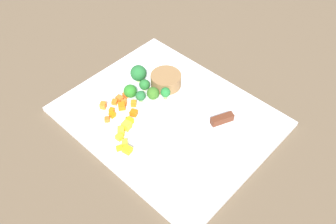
{
  "coord_description": "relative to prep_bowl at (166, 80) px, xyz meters",
  "views": [
    {
      "loc": [
        -0.41,
        0.43,
        0.67
      ],
      "look_at": [
        0.0,
        0.0,
        0.02
      ],
      "focal_mm": 38.98,
      "sensor_mm": 36.0,
      "label": 1
    }
  ],
  "objects": [
    {
      "name": "pepper_dice_1",
      "position": [
        -0.07,
        0.21,
        -0.01
      ],
      "size": [
        0.02,
        0.02,
        0.01
      ],
      "primitive_type": "cube",
      "rotation": [
        0.0,
        0.0,
        2.48
      ],
      "color": "yellow",
      "rests_on": "cutting_board"
    },
    {
      "name": "cutting_board",
      "position": [
        -0.08,
        0.07,
        -0.02
      ],
      "size": [
        0.49,
        0.39,
        0.01
      ],
      "primitive_type": "cube",
      "color": "white",
      "rests_on": "ground_plane"
    },
    {
      "name": "carrot_dice_5",
      "position": [
        0.06,
        0.17,
        -0.01
      ],
      "size": [
        0.02,
        0.02,
        0.02
      ],
      "primitive_type": "cube",
      "rotation": [
        0.0,
        0.0,
        0.55
      ],
      "color": "orange",
      "rests_on": "cutting_board"
    },
    {
      "name": "pepper_dice_2",
      "position": [
        -0.07,
        0.23,
        -0.01
      ],
      "size": [
        0.02,
        0.02,
        0.01
      ],
      "primitive_type": "cube",
      "rotation": [
        0.0,
        0.0,
        1.09
      ],
      "color": "yellow",
      "rests_on": "cutting_board"
    },
    {
      "name": "carrot_dice_3",
      "position": [
        0.01,
        0.11,
        -0.01
      ],
      "size": [
        0.02,
        0.02,
        0.01
      ],
      "primitive_type": "cube",
      "rotation": [
        0.0,
        0.0,
        0.73
      ],
      "color": "orange",
      "rests_on": "cutting_board"
    },
    {
      "name": "carrot_dice_2",
      "position": [
        -0.02,
        0.13,
        -0.01
      ],
      "size": [
        0.02,
        0.02,
        0.01
      ],
      "primitive_type": "cube",
      "rotation": [
        0.0,
        0.0,
        1.95
      ],
      "color": "orange",
      "rests_on": "cutting_board"
    },
    {
      "name": "pepper_dice_3",
      "position": [
        -0.09,
        0.22,
        -0.01
      ],
      "size": [
        0.02,
        0.02,
        0.02
      ],
      "primitive_type": "cube",
      "rotation": [
        0.0,
        0.0,
        1.76
      ],
      "color": "yellow",
      "rests_on": "cutting_board"
    },
    {
      "name": "broccoli_floret_1",
      "position": [
        -0.01,
        0.06,
        0.0
      ],
      "size": [
        0.03,
        0.03,
        0.04
      ],
      "color": "#90AE68",
      "rests_on": "cutting_board"
    },
    {
      "name": "prep_bowl",
      "position": [
        0.0,
        0.0,
        0.0
      ],
      "size": [
        0.08,
        0.08,
        0.03
      ],
      "primitive_type": "cylinder",
      "color": "olive",
      "rests_on": "cutting_board"
    },
    {
      "name": "pepper_dice_6",
      "position": [
        -0.04,
        0.19,
        -0.01
      ],
      "size": [
        0.02,
        0.02,
        0.02
      ],
      "primitive_type": "cube",
      "rotation": [
        0.0,
        0.0,
        0.85
      ],
      "color": "yellow",
      "rests_on": "cutting_board"
    },
    {
      "name": "broccoli_floret_5",
      "position": [
        0.0,
        0.09,
        0.0
      ],
      "size": [
        0.03,
        0.03,
        0.03
      ],
      "color": "#87C365",
      "rests_on": "cutting_board"
    },
    {
      "name": "broccoli_floret_3",
      "position": [
        -0.03,
        0.04,
        0.0
      ],
      "size": [
        0.03,
        0.03,
        0.03
      ],
      "color": "#8EAB5C",
      "rests_on": "cutting_board"
    },
    {
      "name": "broccoli_floret_2",
      "position": [
        0.04,
        0.09,
        0.0
      ],
      "size": [
        0.03,
        0.03,
        0.03
      ],
      "color": "#8BB76C",
      "rests_on": "cutting_board"
    },
    {
      "name": "pepper_dice_4",
      "position": [
        -0.03,
        0.16,
        -0.01
      ],
      "size": [
        0.02,
        0.02,
        0.01
      ],
      "primitive_type": "cube",
      "rotation": [
        0.0,
        0.0,
        1.66
      ],
      "color": "yellow",
      "rests_on": "cutting_board"
    },
    {
      "name": "pepper_dice_0",
      "position": [
        -0.05,
        0.2,
        -0.01
      ],
      "size": [
        0.02,
        0.02,
        0.01
      ],
      "primitive_type": "cube",
      "rotation": [
        0.0,
        0.0,
        1.68
      ],
      "color": "yellow",
      "rests_on": "cutting_board"
    },
    {
      "name": "broccoli_floret_0",
      "position": [
        0.03,
        0.05,
        -0.0
      ],
      "size": [
        0.03,
        0.03,
        0.03
      ],
      "color": "#98B25B",
      "rests_on": "cutting_board"
    },
    {
      "name": "carrot_dice_1",
      "position": [
        0.02,
        0.17,
        -0.01
      ],
      "size": [
        0.01,
        0.01,
        0.01
      ],
      "primitive_type": "cube",
      "rotation": [
        0.0,
        0.0,
        3.09
      ],
      "color": "orange",
      "rests_on": "cutting_board"
    },
    {
      "name": "carrot_dice_10",
      "position": [
        0.05,
        0.12,
        -0.01
      ],
      "size": [
        0.02,
        0.02,
        0.01
      ],
      "primitive_type": "cube",
      "rotation": [
        0.0,
        0.0,
        1.68
      ],
      "color": "orange",
      "rests_on": "cutting_board"
    },
    {
      "name": "carrot_dice_11",
      "position": [
        0.02,
        0.14,
        -0.01
      ],
      "size": [
        0.02,
        0.02,
        0.01
      ],
      "primitive_type": "cube",
      "rotation": [
        0.0,
        0.0,
        2.52
      ],
      "color": "orange",
      "rests_on": "cutting_board"
    },
    {
      "name": "carrot_dice_0",
      "position": [
        0.02,
        0.19,
        -0.01
      ],
      "size": [
        0.02,
        0.02,
        0.01
      ],
      "primitive_type": "cube",
      "rotation": [
        0.0,
        0.0,
        0.85
      ],
      "color": "orange",
      "rests_on": "cutting_board"
    },
    {
      "name": "carrot_dice_6",
      "position": [
        0.05,
        0.14,
        -0.01
      ],
      "size": [
        0.02,
        0.02,
        0.01
      ],
      "primitive_type": "cube",
      "rotation": [
        0.0,
        0.0,
        0.58
      ],
      "color": "orange",
      "rests_on": "cutting_board"
    },
    {
      "name": "pepper_dice_5",
      "position": [
        -0.04,
        0.17,
        -0.01
      ],
      "size": [
        0.02,
        0.02,
        0.02
      ],
      "primitive_type": "cube",
      "rotation": [
        0.0,
        0.0,
        0.21
      ],
      "color": "yellow",
      "rests_on": "cutting_board"
    },
    {
      "name": "ground_plane",
      "position": [
        -0.08,
        0.07,
        -0.03
      ],
      "size": [
        4.0,
        4.0,
        0.0
      ],
      "primitive_type": "plane",
      "color": "brown"
    },
    {
      "name": "carrot_dice_9",
      "position": [
        0.04,
        0.1,
        -0.01
      ],
      "size": [
        0.01,
        0.02,
        0.01
      ],
      "primitive_type": "cube",
      "rotation": [
        0.0,
        0.0,
        1.61
      ],
      "color": "orange",
      "rests_on": "cutting_board"
    },
    {
      "name": "chef_knife",
      "position": [
        -0.15,
        0.08,
        -0.01
      ],
      "size": [
        0.15,
        0.3,
        0.02
      ],
      "rotation": [
        0.0,
        0.0,
        1.16
      ],
      "color": "silver",
      "rests_on": "cutting_board"
    },
    {
      "name": "carrot_dice_4",
      "position": [
        -0.03,
        0.16,
        -0.01
      ],
      "size": [
        0.02,
        0.02,
        0.01
      ],
      "primitive_type": "cube",
      "rotation": [
        0.0,
        0.0,
        0.7
      ],
      "color": "orange",
      "rests_on": "cutting_board"
    },
    {
      "name": "carrot_dice_8",
      "position": [
        0.03,
        0.16,
        -0.01
      ],
      "size": [
        0.02,
        0.02,
        0.01
      ],
      "primitive_type": "cube",
      "rotation": [
        0.0,
        0.0,
        0.42
      ],
      "color": "orange",
      "rests_on": "cutting_board"
    },
    {
      "name": "broccoli_floret_4",
      "position": [
        0.06,
        0.04,
        0.01
      ],
      "size": [
        0.04,
        0.04,
        0.05
      ],
      "color": "#95BD58",
      "rests_on": "cutting_board"
    },
    {
      "name": "carrot_dice_7",
      "position": [
        0.03,
        0.12,
        -0.01
      ],
      "size": [
        0.02,
        0.02,
        0.01
      ],
      "primitive_type": "cube",
      "rotation": [
        0.0,
        0.0,
        2.43
      ],
      "color": "orange",
      "rests_on": "cutting_board"
    }
  ]
}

